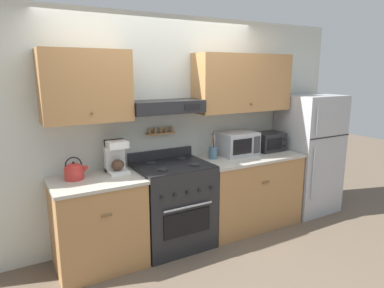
{
  "coord_description": "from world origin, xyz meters",
  "views": [
    {
      "loc": [
        -1.6,
        -2.88,
        1.93
      ],
      "look_at": [
        0.21,
        0.28,
        1.16
      ],
      "focal_mm": 32.0,
      "sensor_mm": 36.0,
      "label": 1
    }
  ],
  "objects_px": {
    "tea_kettle": "(74,171)",
    "microwave": "(237,143)",
    "refrigerator": "(308,154)",
    "utensil_crock": "(213,152)",
    "toaster_oven": "(268,142)",
    "coffee_maker": "(116,156)",
    "stove_range": "(173,205)"
  },
  "relations": [
    {
      "from": "refrigerator",
      "to": "utensil_crock",
      "type": "distance_m",
      "value": 1.52
    },
    {
      "from": "refrigerator",
      "to": "coffee_maker",
      "type": "distance_m",
      "value": 2.7
    },
    {
      "from": "refrigerator",
      "to": "toaster_oven",
      "type": "distance_m",
      "value": 0.68
    },
    {
      "from": "microwave",
      "to": "utensil_crock",
      "type": "bearing_deg",
      "value": -177.25
    },
    {
      "from": "tea_kettle",
      "to": "toaster_oven",
      "type": "height_order",
      "value": "toaster_oven"
    },
    {
      "from": "tea_kettle",
      "to": "microwave",
      "type": "distance_m",
      "value": 1.98
    },
    {
      "from": "microwave",
      "to": "toaster_oven",
      "type": "relative_size",
      "value": 1.24
    },
    {
      "from": "refrigerator",
      "to": "microwave",
      "type": "height_order",
      "value": "refrigerator"
    },
    {
      "from": "stove_range",
      "to": "refrigerator",
      "type": "bearing_deg",
      "value": -0.26
    },
    {
      "from": "coffee_maker",
      "to": "utensil_crock",
      "type": "bearing_deg",
      "value": -1.58
    },
    {
      "from": "utensil_crock",
      "to": "refrigerator",
      "type": "bearing_deg",
      "value": -4.6
    },
    {
      "from": "stove_range",
      "to": "tea_kettle",
      "type": "distance_m",
      "value": 1.14
    },
    {
      "from": "refrigerator",
      "to": "tea_kettle",
      "type": "xyz_separation_m",
      "value": [
        -3.11,
        0.12,
        0.18
      ]
    },
    {
      "from": "microwave",
      "to": "utensil_crock",
      "type": "distance_m",
      "value": 0.38
    },
    {
      "from": "microwave",
      "to": "toaster_oven",
      "type": "distance_m",
      "value": 0.5
    },
    {
      "from": "tea_kettle",
      "to": "toaster_oven",
      "type": "relative_size",
      "value": 0.64
    },
    {
      "from": "stove_range",
      "to": "utensil_crock",
      "type": "distance_m",
      "value": 0.79
    },
    {
      "from": "coffee_maker",
      "to": "refrigerator",
      "type": "bearing_deg",
      "value": -3.28
    },
    {
      "from": "microwave",
      "to": "toaster_oven",
      "type": "xyz_separation_m",
      "value": [
        0.5,
        -0.02,
        -0.02
      ]
    },
    {
      "from": "stove_range",
      "to": "microwave",
      "type": "bearing_deg",
      "value": 7.62
    },
    {
      "from": "tea_kettle",
      "to": "microwave",
      "type": "xyz_separation_m",
      "value": [
        1.98,
        0.02,
        0.06
      ]
    },
    {
      "from": "stove_range",
      "to": "toaster_oven",
      "type": "bearing_deg",
      "value": 4.28
    },
    {
      "from": "microwave",
      "to": "refrigerator",
      "type": "bearing_deg",
      "value": -6.97
    },
    {
      "from": "stove_range",
      "to": "tea_kettle",
      "type": "bearing_deg",
      "value": 173.68
    },
    {
      "from": "tea_kettle",
      "to": "utensil_crock",
      "type": "relative_size",
      "value": 0.81
    },
    {
      "from": "coffee_maker",
      "to": "toaster_oven",
      "type": "relative_size",
      "value": 0.92
    },
    {
      "from": "toaster_oven",
      "to": "coffee_maker",
      "type": "bearing_deg",
      "value": 179.05
    },
    {
      "from": "refrigerator",
      "to": "coffee_maker",
      "type": "xyz_separation_m",
      "value": [
        -2.69,
        0.15,
        0.27
      ]
    },
    {
      "from": "coffee_maker",
      "to": "microwave",
      "type": "xyz_separation_m",
      "value": [
        1.55,
        -0.01,
        -0.03
      ]
    },
    {
      "from": "microwave",
      "to": "toaster_oven",
      "type": "height_order",
      "value": "microwave"
    },
    {
      "from": "coffee_maker",
      "to": "stove_range",
      "type": "bearing_deg",
      "value": -13.95
    },
    {
      "from": "refrigerator",
      "to": "coffee_maker",
      "type": "relative_size",
      "value": 4.77
    }
  ]
}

